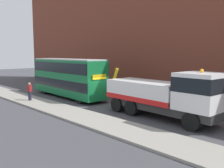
% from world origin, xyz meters
% --- Properties ---
extents(ground_plane, '(120.00, 120.00, 0.00)m').
position_xyz_m(ground_plane, '(0.00, 0.00, 0.00)').
color(ground_plane, '#424247').
extents(near_kerb, '(60.00, 2.80, 0.15)m').
position_xyz_m(near_kerb, '(0.00, -4.20, 0.07)').
color(near_kerb, gray).
rests_on(near_kerb, ground_plane).
extents(building_facade, '(60.00, 1.50, 16.00)m').
position_xyz_m(building_facade, '(0.00, 8.26, 8.07)').
color(building_facade, brown).
rests_on(building_facade, ground_plane).
extents(recovery_tow_truck, '(10.19, 3.04, 3.67)m').
position_xyz_m(recovery_tow_truck, '(5.90, -0.15, 1.76)').
color(recovery_tow_truck, '#2D2D2D').
rests_on(recovery_tow_truck, ground_plane).
extents(double_decker_bus, '(11.13, 3.04, 4.06)m').
position_xyz_m(double_decker_bus, '(-6.41, -0.13, 2.23)').
color(double_decker_bus, '#146B38').
rests_on(double_decker_bus, ground_plane).
extents(pedestrian_onlooker, '(0.43, 0.48, 1.71)m').
position_xyz_m(pedestrian_onlooker, '(-6.59, -4.30, 0.99)').
color(pedestrian_onlooker, '#232333').
rests_on(pedestrian_onlooker, near_kerb).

